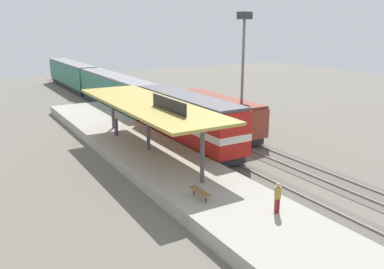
% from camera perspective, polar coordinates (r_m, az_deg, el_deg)
% --- Properties ---
extents(ground_plane, '(120.00, 120.00, 0.00)m').
position_cam_1_polar(ground_plane, '(35.27, 3.59, -1.87)').
color(ground_plane, '#666056').
extents(track_near, '(3.20, 110.00, 0.16)m').
position_cam_1_polar(track_near, '(34.22, 0.82, -2.33)').
color(track_near, '#565249').
rests_on(track_near, ground).
extents(track_far, '(3.20, 110.00, 0.16)m').
position_cam_1_polar(track_far, '(36.74, 6.94, -1.19)').
color(track_far, '#565249').
rests_on(track_far, ground).
extents(platform, '(6.00, 44.00, 0.90)m').
position_cam_1_polar(platform, '(32.03, -6.21, -2.90)').
color(platform, '#9E998E').
rests_on(platform, ground).
extents(station_canopy, '(5.20, 18.00, 4.70)m').
position_cam_1_polar(station_canopy, '(30.91, -6.36, 4.25)').
color(station_canopy, '#47474C').
rests_on(station_canopy, platform).
extents(platform_bench, '(0.44, 1.70, 0.50)m').
position_cam_1_polar(platform_bench, '(22.86, 1.14, -8.17)').
color(platform_bench, '#333338').
rests_on(platform_bench, platform).
extents(locomotive, '(2.93, 14.43, 4.44)m').
position_cam_1_polar(locomotive, '(35.10, -0.74, 2.16)').
color(locomotive, '#28282D').
rests_on(locomotive, track_near).
extents(passenger_carriage_front, '(2.90, 20.00, 4.24)m').
position_cam_1_polar(passenger_carriage_front, '(51.20, -10.96, 6.02)').
color(passenger_carriage_front, '#28282D').
rests_on(passenger_carriage_front, track_near).
extents(passenger_carriage_rear, '(2.90, 20.00, 4.24)m').
position_cam_1_polar(passenger_carriage_rear, '(70.94, -16.84, 8.23)').
color(passenger_carriage_rear, '#28282D').
rests_on(passenger_carriage_rear, track_near).
extents(freight_car, '(2.80, 12.00, 3.54)m').
position_cam_1_polar(freight_car, '(39.22, 3.63, 2.90)').
color(freight_car, '#28282D').
rests_on(freight_car, track_far).
extents(light_mast, '(1.10, 1.10, 11.70)m').
position_cam_1_polar(light_mast, '(40.45, 7.40, 12.39)').
color(light_mast, slate).
rests_on(light_mast, ground).
extents(person_waiting, '(0.34, 0.34, 1.71)m').
position_cam_1_polar(person_waiting, '(36.07, -10.84, 1.33)').
color(person_waiting, '#663375').
rests_on(person_waiting, platform).
extents(person_walking, '(0.34, 0.34, 1.71)m').
position_cam_1_polar(person_walking, '(21.49, 12.17, -8.65)').
color(person_walking, maroon).
rests_on(person_walking, platform).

